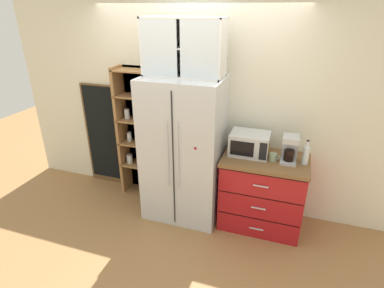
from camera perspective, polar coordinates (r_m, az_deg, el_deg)
ground_plane at (r=4.16m, az=-1.32°, el=-12.06°), size 10.80×10.80×0.00m
wall_back_cream at (r=3.91m, az=0.50°, el=6.59°), size 5.09×0.10×2.55m
refrigerator at (r=3.70m, az=-1.47°, el=-1.04°), size 0.92×0.73×1.76m
pantry_shelf_column at (r=4.22m, az=-9.80°, el=2.28°), size 0.55×0.30×1.78m
counter_cabinet at (r=3.78m, az=12.92°, el=-8.65°), size 0.96×0.64×0.90m
microwave at (r=3.57m, az=10.67°, el=0.04°), size 0.44×0.33×0.26m
coffee_maker at (r=3.50m, az=17.77°, el=-0.80°), size 0.17×0.20×0.31m
mug_sage at (r=3.51m, az=14.90°, el=-2.38°), size 0.12×0.09×0.09m
bottle_clear at (r=3.51m, az=20.46°, el=-1.67°), size 0.07×0.07×0.28m
bottle_amber at (r=3.52m, az=13.77°, el=-0.90°), size 0.06×0.06×0.26m
upper_cabinet at (r=3.42m, az=-1.40°, el=17.53°), size 0.88×0.32×0.61m
chalkboard_menu at (r=4.61m, az=-15.93°, el=1.53°), size 0.60×0.04×1.50m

